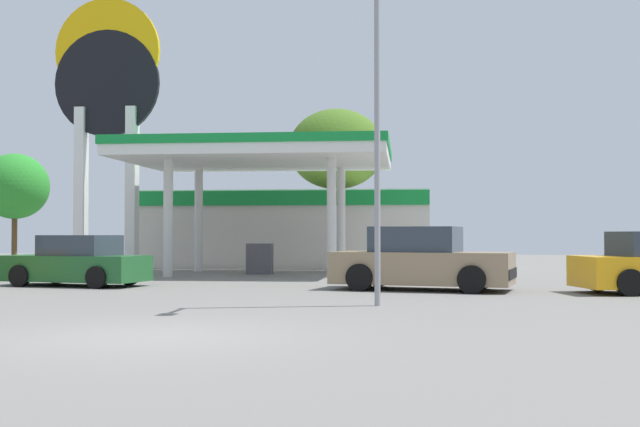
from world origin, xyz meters
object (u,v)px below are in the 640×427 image
at_px(car_1, 76,263).
at_px(tree_0, 15,187).
at_px(corner_streetlamp, 377,91).
at_px(tree_1, 336,150).
at_px(car_2, 421,261).
at_px(station_pole_sign, 107,99).

height_order(car_1, tree_0, tree_0).
bearing_deg(car_1, corner_streetlamp, -32.30).
bearing_deg(tree_1, tree_0, 177.63).
xyz_separation_m(tree_0, corner_streetlamp, (19.09, -22.44, 0.50)).
bearing_deg(car_2, tree_1, 102.20).
height_order(tree_0, corner_streetlamp, corner_streetlamp).
distance_m(tree_0, corner_streetlamp, 29.47).
distance_m(car_2, tree_0, 26.86).
bearing_deg(car_2, tree_0, 138.77).
bearing_deg(corner_streetlamp, station_pole_sign, 127.63).
height_order(station_pole_sign, car_1, station_pole_sign).
xyz_separation_m(station_pole_sign, corner_streetlamp, (11.26, -14.60, -2.50)).
relative_size(car_1, corner_streetlamp, 0.58).
xyz_separation_m(car_1, tree_0, (-10.53, 17.03, 3.20)).
bearing_deg(tree_1, corner_streetlamp, -82.99).
distance_m(car_2, corner_streetlamp, 6.12).
bearing_deg(corner_streetlamp, tree_0, 130.39).
xyz_separation_m(car_2, tree_1, (-3.66, 16.91, 4.72)).
bearing_deg(station_pole_sign, car_1, -73.68).
bearing_deg(tree_0, station_pole_sign, -45.03).
height_order(car_1, corner_streetlamp, corner_streetlamp).
height_order(tree_0, tree_1, tree_1).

